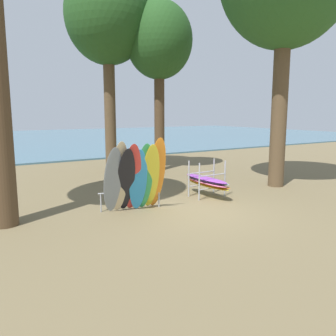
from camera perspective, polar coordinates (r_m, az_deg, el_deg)
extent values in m
plane|color=brown|center=(10.19, 4.70, -7.30)|extent=(80.00, 80.00, 0.00)
cube|color=#477084|center=(38.64, -22.94, 4.31)|extent=(80.00, 36.00, 0.10)
cylinder|color=brown|center=(14.06, 17.96, 10.17)|extent=(0.60, 0.60, 6.46)
cylinder|color=brown|center=(17.23, -9.57, 9.66)|extent=(0.54, 0.54, 6.11)
ellipsoid|color=#234C1E|center=(17.80, -9.97, 23.67)|extent=(3.97, 3.97, 4.57)
cylinder|color=#4C3823|center=(17.25, -1.43, 8.40)|extent=(0.50, 0.50, 5.28)
ellipsoid|color=#234C1E|center=(17.58, -1.48, 20.39)|extent=(3.21, 3.21, 3.69)
ellipsoid|color=gray|center=(9.82, -9.10, -2.07)|extent=(0.63, 0.86, 1.98)
ellipsoid|color=#C6B289|center=(9.85, -8.06, -1.56)|extent=(0.65, 0.88, 2.13)
ellipsoid|color=black|center=(9.91, -7.00, -2.03)|extent=(0.71, 1.03, 1.94)
ellipsoid|color=red|center=(9.95, -5.97, -1.62)|extent=(0.74, 1.01, 2.05)
ellipsoid|color=#2D8ED1|center=(10.03, -4.94, -2.03)|extent=(0.66, 0.78, 1.88)
ellipsoid|color=#339E56|center=(10.07, -3.94, -1.49)|extent=(0.70, 0.91, 2.05)
ellipsoid|color=yellow|center=(10.13, -2.94, -1.47)|extent=(0.80, 1.10, 2.03)
ellipsoid|color=orange|center=(10.18, -1.95, -0.90)|extent=(0.73, 1.04, 2.20)
cylinder|color=#9EA0A5|center=(10.29, -11.03, -5.68)|extent=(0.04, 0.04, 0.55)
cylinder|color=#9EA0A5|center=(10.65, -1.52, -5.01)|extent=(0.04, 0.04, 0.55)
cylinder|color=#9EA0A5|center=(10.37, -6.22, -3.89)|extent=(1.89, 0.49, 0.04)
cylinder|color=#9EA0A5|center=(11.40, 5.19, -2.28)|extent=(0.05, 0.05, 1.25)
cylinder|color=#9EA0A5|center=(12.08, 9.37, -1.71)|extent=(0.05, 0.05, 1.25)
cylinder|color=#9EA0A5|center=(11.87, 3.45, -1.79)|extent=(0.05, 0.05, 1.25)
cylinder|color=#9EA0A5|center=(12.53, 7.58, -1.28)|extent=(0.05, 0.05, 1.25)
cylinder|color=#9EA0A5|center=(11.79, 7.31, -3.30)|extent=(1.10, 0.04, 0.04)
cylinder|color=#9EA0A5|center=(11.70, 7.36, -1.15)|extent=(1.10, 0.04, 0.04)
cylinder|color=#9EA0A5|center=(12.25, 5.55, -2.79)|extent=(1.10, 0.04, 0.04)
cylinder|color=#9EA0A5|center=(12.16, 5.59, -0.72)|extent=(1.10, 0.04, 0.04)
ellipsoid|color=yellow|center=(12.04, 6.62, -2.79)|extent=(0.50, 2.10, 0.06)
ellipsoid|color=orange|center=(12.03, 6.62, -2.51)|extent=(0.62, 2.13, 0.06)
ellipsoid|color=pink|center=(11.97, 6.34, -2.27)|extent=(0.55, 2.11, 0.06)
ellipsoid|color=gray|center=(11.97, 6.46, -1.97)|extent=(0.62, 2.13, 0.06)
ellipsoid|color=purple|center=(11.93, 6.25, -1.72)|extent=(0.53, 2.11, 0.06)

